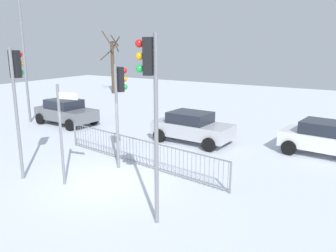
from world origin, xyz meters
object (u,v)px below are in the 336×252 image
street_lamp (23,43)px  bare_tree_centre (113,64)px  traffic_light_rear_left (17,84)px  car_grey_near (66,112)px  traffic_light_mid_left (119,93)px  traffic_light_rear_right (151,88)px  car_white_far (328,138)px  direction_sign_post (62,130)px  car_silver_trailing (192,127)px

street_lamp → bare_tree_centre: street_lamp is taller
street_lamp → traffic_light_rear_left: bearing=-38.3°
car_grey_near → street_lamp: 4.61m
traffic_light_mid_left → street_lamp: size_ratio=0.51×
bare_tree_centre → traffic_light_rear_right: bearing=-47.6°
traffic_light_mid_left → car_white_far: size_ratio=0.99×
car_grey_near → car_white_far: bearing=10.9°
direction_sign_post → car_white_far: 10.70m
traffic_light_mid_left → car_silver_trailing: size_ratio=1.01×
car_white_far → car_silver_trailing: 5.95m
traffic_light_rear_left → car_white_far: (8.84, 8.19, -2.56)m
car_grey_near → traffic_light_rear_left: bearing=-48.2°
car_white_far → bare_tree_centre: size_ratio=0.68×
car_white_far → car_silver_trailing: bearing=-162.7°
traffic_light_rear_right → traffic_light_rear_left: 5.63m
traffic_light_rear_left → bare_tree_centre: size_ratio=0.78×
traffic_light_rear_left → car_grey_near: traffic_light_rear_left is taller
traffic_light_rear_left → car_grey_near: 8.68m
traffic_light_rear_left → street_lamp: 9.53m
street_lamp → car_silver_trailing: bearing=6.7°
car_grey_near → traffic_light_mid_left: bearing=-24.2°
car_white_far → car_grey_near: 14.00m
traffic_light_rear_left → direction_sign_post: traffic_light_rear_left is taller
car_white_far → bare_tree_centre: bare_tree_centre is taller
traffic_light_mid_left → traffic_light_rear_right: 4.48m
traffic_light_rear_right → street_lamp: street_lamp is taller
traffic_light_mid_left → direction_sign_post: traffic_light_mid_left is taller
traffic_light_rear_right → car_white_far: bearing=-34.2°
traffic_light_rear_left → car_silver_trailing: size_ratio=1.16×
traffic_light_mid_left → traffic_light_rear_left: bearing=-117.2°
car_silver_trailing → bare_tree_centre: size_ratio=0.67×
traffic_light_mid_left → car_grey_near: 8.59m
traffic_light_rear_right → street_lamp: 14.43m
car_white_far → bare_tree_centre: bearing=160.0°
traffic_light_mid_left → bare_tree_centre: 20.44m
traffic_light_mid_left → car_silver_trailing: 4.98m
car_grey_near → street_lamp: size_ratio=0.50×
car_white_far → direction_sign_post: bearing=-125.7°
traffic_light_rear_right → car_grey_near: 12.99m
street_lamp → bare_tree_centre: size_ratio=1.34×
traffic_light_rear_right → car_white_far: size_ratio=1.24×
direction_sign_post → car_grey_near: size_ratio=0.87×
bare_tree_centre → direction_sign_post: bearing=-54.1°
traffic_light_mid_left → car_grey_near: traffic_light_mid_left is taller
street_lamp → bare_tree_centre: 12.90m
traffic_light_rear_right → street_lamp: size_ratio=0.63×
direction_sign_post → car_white_far: (7.12, 7.92, -1.12)m
traffic_light_rear_right → traffic_light_rear_left: (-5.62, 0.28, -0.26)m
traffic_light_rear_right → street_lamp: bearing=51.5°
traffic_light_rear_right → car_white_far: 9.49m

